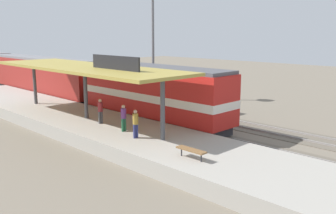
% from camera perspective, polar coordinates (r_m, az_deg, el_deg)
% --- Properties ---
extents(ground_plane, '(120.00, 120.00, 0.00)m').
position_cam_1_polar(ground_plane, '(32.30, -2.35, -1.37)').
color(ground_plane, '#706656').
extents(track_near, '(3.20, 110.00, 0.16)m').
position_cam_1_polar(track_near, '(31.00, -5.06, -1.88)').
color(track_near, '#5F5649').
rests_on(track_near, ground).
extents(track_far, '(3.20, 110.00, 0.16)m').
position_cam_1_polar(track_far, '(34.07, 0.86, -0.65)').
color(track_far, '#5F5649').
rests_on(track_far, ground).
extents(platform, '(6.00, 44.00, 0.90)m').
position_cam_1_polar(platform, '(28.25, -12.23, -2.53)').
color(platform, '#9E998E').
rests_on(platform, ground).
extents(station_canopy, '(5.20, 18.00, 4.70)m').
position_cam_1_polar(station_canopy, '(27.51, -12.47, 5.73)').
color(station_canopy, '#47474C').
rests_on(station_canopy, platform).
extents(platform_bench, '(0.44, 1.70, 0.50)m').
position_cam_1_polar(platform_bench, '(18.68, 3.55, -6.57)').
color(platform_bench, '#333338').
rests_on(platform_bench, platform).
extents(locomotive, '(2.93, 14.43, 4.44)m').
position_cam_1_polar(locomotive, '(29.04, -2.56, 2.04)').
color(locomotive, '#28282D').
rests_on(locomotive, track_near).
extents(passenger_carriage_front, '(2.90, 20.00, 4.24)m').
position_cam_1_polar(passenger_carriage_front, '(43.92, -18.72, 4.46)').
color(passenger_carriage_front, '#28282D').
rests_on(passenger_carriage_front, track_near).
extents(freight_car, '(2.80, 12.00, 3.54)m').
position_cam_1_polar(freight_car, '(36.22, -3.13, 3.17)').
color(freight_car, '#28282D').
rests_on(freight_car, track_far).
extents(light_mast, '(1.10, 1.10, 11.70)m').
position_cam_1_polar(light_mast, '(39.99, -2.33, 13.17)').
color(light_mast, slate).
rests_on(light_mast, ground).
extents(person_waiting, '(0.34, 0.34, 1.71)m').
position_cam_1_polar(person_waiting, '(23.78, -6.77, -1.46)').
color(person_waiting, '#23603D').
rests_on(person_waiting, platform).
extents(person_walking, '(0.34, 0.34, 1.71)m').
position_cam_1_polar(person_walking, '(26.09, -10.26, -0.43)').
color(person_walking, '#4C4C51').
rests_on(person_walking, platform).
extents(person_boarding, '(0.34, 0.34, 1.71)m').
position_cam_1_polar(person_boarding, '(22.21, -4.96, -2.33)').
color(person_boarding, navy).
rests_on(person_boarding, platform).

